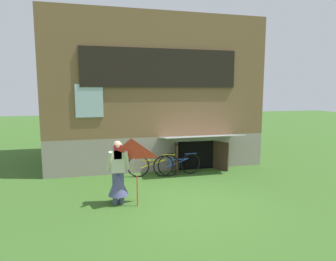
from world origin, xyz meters
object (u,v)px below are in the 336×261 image
Objects in this scene: bicycle_blue at (177,164)px; bicycle_yellow at (153,165)px; kite at (131,156)px; person at (118,177)px.

bicycle_yellow is (-0.84, 0.01, 0.01)m from bicycle_blue.
bicycle_yellow is (1.06, 2.67, -0.97)m from kite.
kite is at bearing -102.01° from bicycle_yellow.
bicycle_blue is at bearing 9.17° from bicycle_yellow.
bicycle_yellow is at bearing 74.61° from person.
person is at bearing -140.12° from bicycle_blue.
person is 0.96× the size of bicycle_blue.
bicycle_yellow is at bearing 175.04° from bicycle_blue.
kite is at bearing -44.03° from person.
person is 2.55m from bicycle_yellow.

